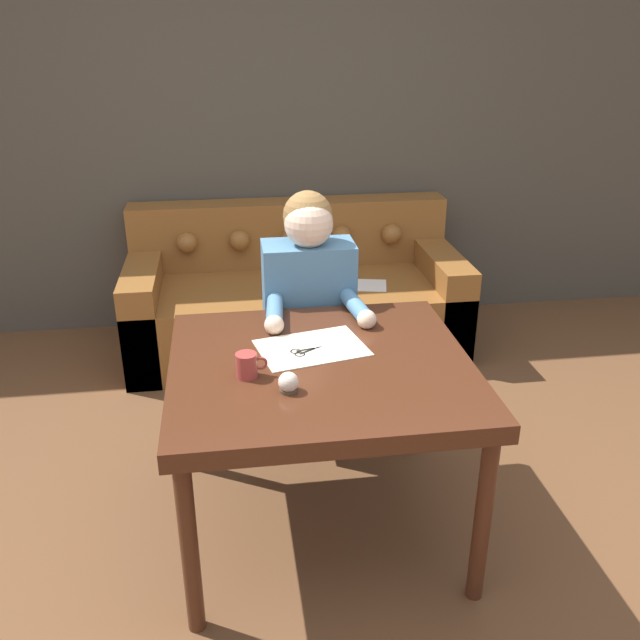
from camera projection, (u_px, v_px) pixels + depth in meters
ground_plane at (303, 541)px, 2.72m from camera, size 16.00×16.00×0.00m
wall_back at (258, 126)px, 4.24m from camera, size 8.00×0.06×2.60m
dining_table at (321, 380)px, 2.53m from camera, size 1.11×1.03×0.76m
couch at (295, 299)px, 4.26m from camera, size 2.02×0.91×0.86m
person at (309, 320)px, 3.14m from camera, size 0.46×0.56×1.24m
pattern_paper_main at (312, 348)px, 2.60m from camera, size 0.45×0.36×0.00m
scissors at (309, 350)px, 2.58m from camera, size 0.22×0.13×0.01m
mug at (247, 365)px, 2.38m from camera, size 0.11×0.08×0.09m
pin_cushion at (288, 383)px, 2.29m from camera, size 0.07×0.07×0.07m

